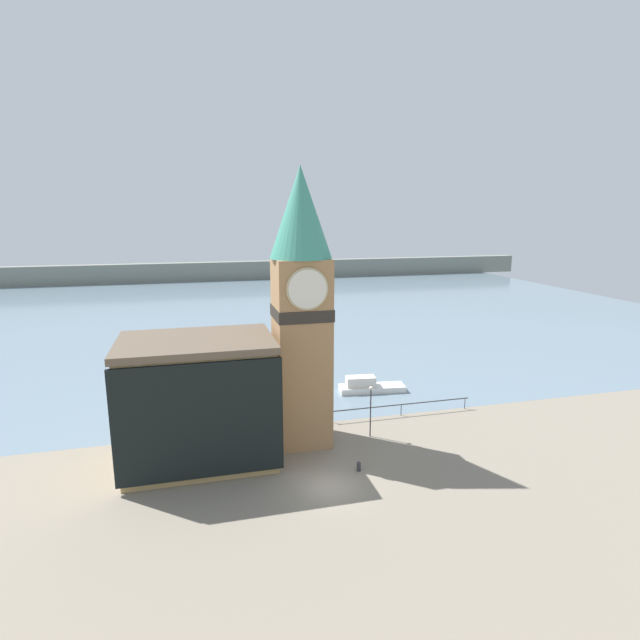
% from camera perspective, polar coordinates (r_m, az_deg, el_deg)
% --- Properties ---
extents(ground_plane, '(160.00, 160.00, 0.00)m').
position_cam_1_polar(ground_plane, '(35.12, 1.07, -18.60)').
color(ground_plane, gray).
extents(water, '(160.00, 120.00, 0.00)m').
position_cam_1_polar(water, '(101.39, -9.59, 1.69)').
color(water, slate).
rests_on(water, ground_plane).
extents(far_shoreline, '(180.00, 3.00, 5.00)m').
position_cam_1_polar(far_shoreline, '(140.55, -11.06, 5.52)').
color(far_shoreline, gray).
rests_on(far_shoreline, water).
extents(pier_railing, '(13.45, 0.08, 1.09)m').
position_cam_1_polar(pier_railing, '(46.22, 9.27, -9.61)').
color(pier_railing, '#333338').
rests_on(pier_railing, ground_plane).
extents(clock_tower, '(4.66, 4.66, 21.38)m').
position_cam_1_polar(clock_tower, '(37.92, -2.14, 2.09)').
color(clock_tower, '#9E754C').
rests_on(clock_tower, ground_plane).
extents(pier_building, '(11.02, 7.88, 9.20)m').
position_cam_1_polar(pier_building, '(37.76, -13.68, -8.91)').
color(pier_building, tan).
rests_on(pier_building, ground_plane).
extents(boat_near, '(6.91, 2.85, 1.62)m').
position_cam_1_polar(boat_near, '(51.88, 5.54, -7.52)').
color(boat_near, silver).
rests_on(boat_near, water).
extents(mooring_bollard_near, '(0.32, 0.32, 0.73)m').
position_cam_1_polar(mooring_bollard_near, '(36.95, 4.45, -16.28)').
color(mooring_bollard_near, '#2D2D33').
rests_on(mooring_bollard_near, ground_plane).
extents(lamp_post, '(0.32, 0.32, 4.31)m').
position_cam_1_polar(lamp_post, '(41.10, 5.82, -9.32)').
color(lamp_post, '#2D2D33').
rests_on(lamp_post, ground_plane).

